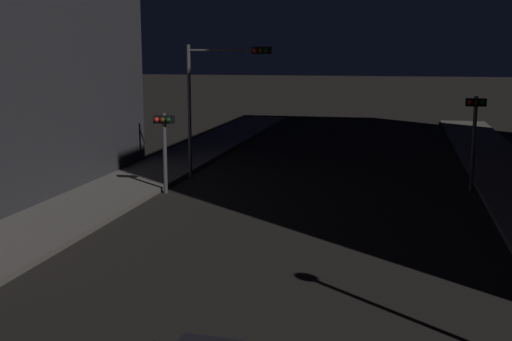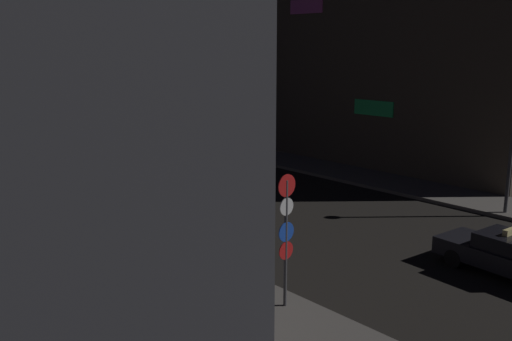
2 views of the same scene
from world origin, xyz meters
name	(u,v)px [view 2 (image 2 of 2)]	position (x,y,z in m)	size (l,w,h in m)	color
sidewalk_left	(38,200)	(-8.01, 25.10, 0.09)	(3.39, 54.19, 0.18)	#5B5651
sidewalk_right	(274,158)	(8.01, 25.10, 0.09)	(3.39, 54.19, 0.18)	#5B5651
taxi	(506,254)	(0.30, 5.62, 0.74)	(2.16, 4.58, 1.62)	black
traffic_light_overhead	(90,111)	(-4.76, 25.64, 4.22)	(3.76, 0.42, 5.95)	#47474C
traffic_light_left_kerb	(97,158)	(-6.07, 22.38, 2.36)	(0.80, 0.42, 3.25)	#47474C
traffic_light_right_kerb	(248,121)	(6.07, 25.55, 2.77)	(0.80, 0.42, 3.88)	#47474C
sign_pole_left	(286,230)	(-7.09, 8.58, 2.46)	(0.64, 0.10, 3.90)	#47474C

